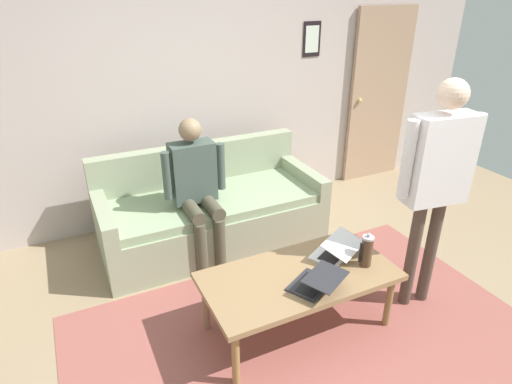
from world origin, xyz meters
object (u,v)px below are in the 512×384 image
at_px(interior_door, 378,97).
at_px(person_seated, 197,184).
at_px(couch, 211,212).
at_px(coffee_table, 299,279).
at_px(french_press, 367,251).
at_px(person_standing, 438,170).
at_px(laptop_center, 336,250).
at_px(laptop_left, 316,282).

bearing_deg(interior_door, person_seated, 17.66).
xyz_separation_m(interior_door, couch, (2.42, 0.61, -0.72)).
height_order(couch, coffee_table, couch).
relative_size(interior_door, french_press, 7.80).
bearing_deg(person_standing, french_press, -3.84).
height_order(french_press, person_seated, person_seated).
distance_m(interior_door, coffee_table, 3.09).
bearing_deg(person_seated, french_press, 122.06).
distance_m(laptop_center, person_seated, 1.30).
xyz_separation_m(couch, laptop_left, (-0.16, 1.56, 0.21)).
distance_m(coffee_table, person_standing, 1.21).
relative_size(coffee_table, person_standing, 0.77).
xyz_separation_m(french_press, person_seated, (0.80, -1.28, 0.14)).
bearing_deg(person_standing, couch, -54.08).
distance_m(couch, person_standing, 2.07).
bearing_deg(person_seated, laptop_center, 122.36).
bearing_deg(laptop_left, person_seated, -75.45).
distance_m(couch, laptop_left, 1.59).
bearing_deg(laptop_left, couch, -84.31).
bearing_deg(person_standing, person_seated, -45.14).
distance_m(laptop_left, person_seated, 1.40).
relative_size(interior_door, person_standing, 1.18).
height_order(laptop_left, french_press, french_press).
xyz_separation_m(laptop_center, french_press, (-0.11, 0.20, 0.07)).
distance_m(couch, person_seated, 0.52).
xyz_separation_m(laptop_left, person_seated, (0.35, -1.34, 0.22)).
xyz_separation_m(couch, person_standing, (-1.12, 1.54, 0.81)).
distance_m(interior_door, person_seated, 2.76).
xyz_separation_m(coffee_table, french_press, (-0.47, 0.11, 0.16)).
height_order(coffee_table, person_seated, person_seated).
xyz_separation_m(laptop_left, laptop_center, (-0.34, -0.25, -0.00)).
bearing_deg(person_standing, laptop_left, 1.45).
distance_m(french_press, person_standing, 0.73).
height_order(laptop_left, person_seated, person_seated).
bearing_deg(laptop_center, coffee_table, 13.11).
bearing_deg(interior_door, laptop_left, 43.77).
xyz_separation_m(coffee_table, laptop_left, (-0.02, 0.17, 0.09)).
bearing_deg(laptop_center, french_press, 120.32).
height_order(interior_door, coffee_table, interior_door).
relative_size(coffee_table, person_seated, 1.04).
distance_m(coffee_table, french_press, 0.51).
bearing_deg(interior_door, french_press, 49.38).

